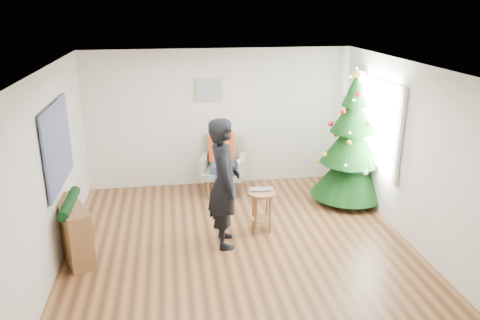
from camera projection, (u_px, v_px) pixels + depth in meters
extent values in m
plane|color=brown|center=(239.00, 243.00, 6.93)|extent=(5.00, 5.00, 0.00)
plane|color=white|center=(239.00, 66.00, 6.09)|extent=(5.00, 5.00, 0.00)
plane|color=silver|center=(220.00, 118.00, 8.85)|extent=(5.00, 0.00, 5.00)
plane|color=silver|center=(282.00, 250.00, 4.17)|extent=(5.00, 0.00, 5.00)
plane|color=silver|center=(52.00, 170.00, 6.15)|extent=(0.00, 5.00, 5.00)
plane|color=silver|center=(407.00, 152.00, 6.87)|extent=(0.00, 5.00, 5.00)
cube|color=white|center=(378.00, 122.00, 7.74)|extent=(0.04, 1.30, 1.40)
cube|color=white|center=(397.00, 135.00, 7.03)|extent=(0.05, 0.25, 1.50)
cube|color=white|center=(358.00, 112.00, 8.44)|extent=(0.05, 0.25, 1.50)
cylinder|color=#3F2816|center=(347.00, 193.00, 8.37)|extent=(0.10, 0.10, 0.30)
cone|color=black|center=(349.00, 172.00, 8.25)|extent=(1.31, 1.31, 0.85)
cone|color=black|center=(351.00, 142.00, 8.07)|extent=(1.04, 1.04, 0.75)
cone|color=black|center=(354.00, 113.00, 7.90)|extent=(0.76, 0.76, 0.65)
cone|color=black|center=(356.00, 90.00, 7.78)|extent=(0.44, 0.44, 0.55)
cone|color=gold|center=(357.00, 73.00, 7.68)|extent=(0.14, 0.14, 0.14)
cylinder|color=brown|center=(262.00, 193.00, 7.12)|extent=(0.44, 0.44, 0.04)
cylinder|color=brown|center=(261.00, 219.00, 7.26)|extent=(0.33, 0.33, 0.02)
imported|color=silver|center=(262.00, 191.00, 7.11)|extent=(0.37, 0.25, 0.03)
cube|color=gray|center=(223.00, 172.00, 8.68)|extent=(0.89, 0.85, 0.12)
cube|color=gray|center=(225.00, 150.00, 8.87)|extent=(0.76, 0.29, 0.60)
cube|color=gray|center=(204.00, 164.00, 8.65)|extent=(0.23, 0.60, 0.30)
cube|color=gray|center=(242.00, 165.00, 8.60)|extent=(0.23, 0.60, 0.30)
cube|color=navy|center=(223.00, 167.00, 8.55)|extent=(0.52, 0.53, 0.14)
cube|color=#CA4013|center=(222.00, 146.00, 8.67)|extent=(0.49, 0.33, 0.55)
sphere|color=tan|center=(222.00, 127.00, 8.53)|extent=(0.24, 0.24, 0.24)
imported|color=black|center=(224.00, 183.00, 6.64)|extent=(0.46, 0.70, 1.91)
cube|color=white|center=(238.00, 162.00, 6.54)|extent=(0.04, 0.13, 0.04)
cube|color=brown|center=(73.00, 231.00, 6.45)|extent=(0.68, 1.04, 0.80)
cylinder|color=black|center=(69.00, 203.00, 6.31)|extent=(0.14, 0.90, 0.14)
cube|color=black|center=(58.00, 145.00, 6.36)|extent=(0.03, 1.50, 1.15)
cube|color=tan|center=(209.00, 90.00, 8.62)|extent=(0.52, 0.03, 0.42)
cube|color=gray|center=(209.00, 90.00, 8.59)|extent=(0.44, 0.02, 0.34)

